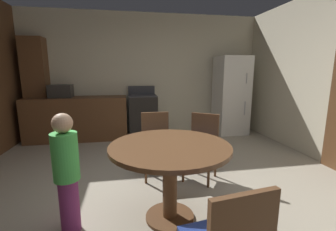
# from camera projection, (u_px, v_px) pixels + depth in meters

# --- Properties ---
(ground_plane) EXTENTS (14.00, 14.00, 0.00)m
(ground_plane) POSITION_uv_depth(u_px,v_px,m) (169.00, 201.00, 2.56)
(ground_plane) COLOR #A89E89
(wall_back) EXTENTS (5.55, 0.12, 2.70)m
(wall_back) POSITION_uv_depth(u_px,v_px,m) (145.00, 75.00, 5.29)
(wall_back) COLOR beige
(wall_back) RESTS_ON ground
(kitchen_counter) EXTENTS (2.03, 0.60, 0.90)m
(kitchen_counter) POSITION_uv_depth(u_px,v_px,m) (78.00, 118.00, 4.82)
(kitchen_counter) COLOR brown
(kitchen_counter) RESTS_ON ground
(pantry_column) EXTENTS (0.44, 0.36, 2.10)m
(pantry_column) POSITION_uv_depth(u_px,v_px,m) (37.00, 90.00, 4.75)
(pantry_column) COLOR brown
(pantry_column) RESTS_ON ground
(oven_range) EXTENTS (0.60, 0.60, 1.10)m
(oven_range) POSITION_uv_depth(u_px,v_px,m) (143.00, 115.00, 5.06)
(oven_range) COLOR black
(oven_range) RESTS_ON ground
(refrigerator) EXTENTS (0.68, 0.68, 1.76)m
(refrigerator) POSITION_uv_depth(u_px,v_px,m) (231.00, 95.00, 5.28)
(refrigerator) COLOR white
(refrigerator) RESTS_ON ground
(microwave) EXTENTS (0.44, 0.32, 0.26)m
(microwave) POSITION_uv_depth(u_px,v_px,m) (61.00, 91.00, 4.66)
(microwave) COLOR #2D2B28
(microwave) RESTS_ON kitchen_counter
(dining_table) EXTENTS (1.14, 1.14, 0.76)m
(dining_table) POSITION_uv_depth(u_px,v_px,m) (170.00, 161.00, 2.16)
(dining_table) COLOR brown
(dining_table) RESTS_ON ground
(chair_northeast) EXTENTS (0.56, 0.56, 0.87)m
(chair_northeast) POSITION_uv_depth(u_px,v_px,m) (202.00, 142.00, 3.06)
(chair_northeast) COLOR brown
(chair_northeast) RESTS_ON ground
(chair_north) EXTENTS (0.40, 0.40, 0.87)m
(chair_north) POSITION_uv_depth(u_px,v_px,m) (156.00, 140.00, 3.14)
(chair_north) COLOR brown
(chair_north) RESTS_ON ground
(person_child) EXTENTS (0.22, 0.22, 1.09)m
(person_child) POSITION_uv_depth(u_px,v_px,m) (67.00, 171.00, 1.99)
(person_child) COLOR #8C337A
(person_child) RESTS_ON ground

